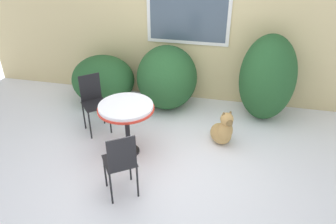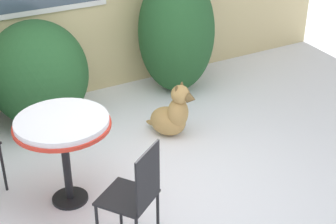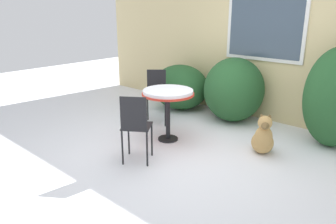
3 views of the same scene
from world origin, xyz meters
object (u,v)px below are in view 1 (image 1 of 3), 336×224
at_px(patio_chair_far_side, 121,162).
at_px(dog, 223,131).
at_px(patio_table, 126,111).
at_px(patio_chair_near_table, 94,101).

xyz_separation_m(patio_chair_far_side, dog, (1.11, 1.37, -0.30)).
height_order(patio_table, patio_chair_far_side, patio_chair_far_side).
distance_m(patio_table, dog, 1.50).
height_order(patio_table, patio_chair_near_table, patio_chair_near_table).
xyz_separation_m(patio_table, patio_chair_far_side, (0.21, -0.86, -0.17)).
distance_m(patio_chair_far_side, dog, 1.79).
relative_size(patio_chair_far_side, dog, 1.52).
height_order(patio_chair_far_side, dog, patio_chair_far_side).
xyz_separation_m(patio_table, patio_chair_near_table, (-0.71, 0.48, -0.17)).
bearing_deg(patio_table, patio_chair_far_side, -76.04).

